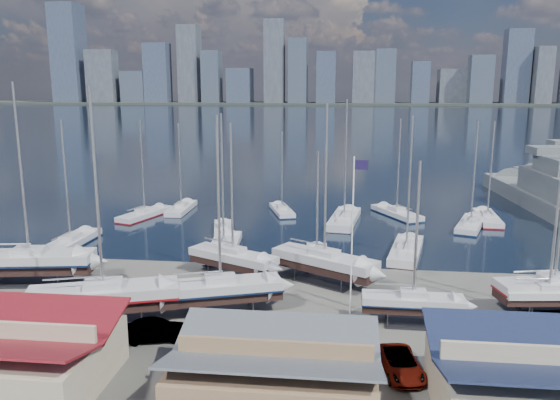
# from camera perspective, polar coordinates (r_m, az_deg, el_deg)

# --- Properties ---
(ground) EXTENTS (1400.00, 1400.00, 0.00)m
(ground) POSITION_cam_1_polar(r_m,az_deg,el_deg) (49.67, 1.74, -10.59)
(ground) COLOR #605E59
(ground) RESTS_ON ground
(water) EXTENTS (1400.00, 600.00, 0.40)m
(water) POSITION_cam_1_polar(r_m,az_deg,el_deg) (356.33, 5.95, 8.59)
(water) COLOR #172435
(water) RESTS_ON ground
(far_shore) EXTENTS (1400.00, 80.00, 2.20)m
(far_shore) POSITION_cam_1_polar(r_m,az_deg,el_deg) (616.07, 6.24, 9.99)
(far_shore) COLOR #2D332D
(far_shore) RESTS_ON ground
(skyline) EXTENTS (639.14, 43.80, 107.69)m
(skyline) POSITION_cam_1_polar(r_m,az_deg,el_deg) (610.01, 5.56, 13.56)
(skyline) COLOR #475166
(skyline) RESTS_ON far_shore
(shed_grey) EXTENTS (12.60, 8.40, 4.17)m
(shed_grey) POSITION_cam_1_polar(r_m,az_deg,el_deg) (34.36, -0.57, -17.36)
(shed_grey) COLOR #8C6B4C
(shed_grey) RESTS_ON ground
(shed_blue) EXTENTS (13.65, 9.45, 4.71)m
(shed_blue) POSITION_cam_1_polar(r_m,az_deg,el_deg) (36.17, 26.70, -16.63)
(shed_blue) COLOR #BFB293
(shed_blue) RESTS_ON ground
(sailboat_cradle_0) EXTENTS (12.51, 5.25, 19.34)m
(sailboat_cradle_0) POSITION_cam_1_polar(r_m,az_deg,el_deg) (58.56, -24.67, -5.86)
(sailboat_cradle_0) COLOR #2D2D33
(sailboat_cradle_0) RESTS_ON ground
(sailboat_cradle_1) EXTENTS (12.36, 6.93, 19.02)m
(sailboat_cradle_1) POSITION_cam_1_polar(r_m,az_deg,el_deg) (46.96, -17.94, -9.61)
(sailboat_cradle_1) COLOR #2D2D33
(sailboat_cradle_1) RESTS_ON ground
(sailboat_cradle_2) EXTENTS (9.67, 6.66, 15.54)m
(sailboat_cradle_2) POSITION_cam_1_polar(r_m,az_deg,el_deg) (55.08, -4.94, -6.08)
(sailboat_cradle_2) COLOR #2D2D33
(sailboat_cradle_2) RESTS_ON ground
(sailboat_cradle_3) EXTENTS (10.74, 6.13, 16.69)m
(sailboat_cradle_3) POSITION_cam_1_polar(r_m,az_deg,el_deg) (46.84, -6.22, -9.29)
(sailboat_cradle_3) COLOR #2D2D33
(sailboat_cradle_3) RESTS_ON ground
(sailboat_cradle_4) EXTENTS (10.73, 8.05, 17.36)m
(sailboat_cradle_4) POSITION_cam_1_polar(r_m,az_deg,el_deg) (53.65, 4.66, -6.46)
(sailboat_cradle_4) COLOR #2D2D33
(sailboat_cradle_4) RESTS_ON ground
(sailboat_cradle_5) EXTENTS (8.18, 2.40, 13.38)m
(sailboat_cradle_5) POSITION_cam_1_polar(r_m,az_deg,el_deg) (45.67, 13.72, -10.37)
(sailboat_cradle_5) COLOR #2D2D33
(sailboat_cradle_5) RESTS_ON ground
(sailboat_cradle_6) EXTENTS (10.25, 4.87, 15.98)m
(sailboat_cradle_6) POSITION_cam_1_polar(r_m,az_deg,el_deg) (52.46, 26.69, -8.23)
(sailboat_cradle_6) COLOR #2D2D33
(sailboat_cradle_6) RESTS_ON ground
(sailboat_cradle_7) EXTENTS (7.71, 2.98, 12.55)m
(sailboat_cradle_7) POSITION_cam_1_polar(r_m,az_deg,el_deg) (51.19, 26.25, -8.88)
(sailboat_cradle_7) COLOR #2D2D33
(sailboat_cradle_7) RESTS_ON ground
(sailboat_moored_0) EXTENTS (3.30, 10.69, 15.85)m
(sailboat_moored_0) POSITION_cam_1_polar(r_m,az_deg,el_deg) (70.69, -21.01, -4.29)
(sailboat_moored_0) COLOR black
(sailboat_moored_0) RESTS_ON water
(sailboat_moored_1) EXTENTS (5.78, 10.35, 14.92)m
(sailboat_moored_1) POSITION_cam_1_polar(r_m,az_deg,el_deg) (82.84, -13.95, -1.57)
(sailboat_moored_1) COLOR black
(sailboat_moored_1) RESTS_ON water
(sailboat_moored_2) EXTENTS (2.70, 9.40, 14.17)m
(sailboat_moored_2) POSITION_cam_1_polar(r_m,az_deg,el_deg) (85.65, -10.26, -0.97)
(sailboat_moored_2) COLOR black
(sailboat_moored_2) RESTS_ON water
(sailboat_moored_3) EXTENTS (4.01, 11.43, 16.78)m
(sailboat_moored_3) POSITION_cam_1_polar(r_m,az_deg,el_deg) (64.16, -5.88, -5.14)
(sailboat_moored_3) COLOR black
(sailboat_moored_3) RESTS_ON water
(sailboat_moored_4) EXTENTS (4.06, 8.51, 12.40)m
(sailboat_moored_4) POSITION_cam_1_polar(r_m,az_deg,el_deg) (72.61, -5.96, -3.13)
(sailboat_moored_4) COLOR black
(sailboat_moored_4) RESTS_ON water
(sailboat_moored_5) EXTENTS (5.00, 9.03, 13.00)m
(sailboat_moored_5) POSITION_cam_1_polar(r_m,az_deg,el_deg) (83.05, 0.20, -1.19)
(sailboat_moored_5) COLOR black
(sailboat_moored_5) RESTS_ON water
(sailboat_moored_6) EXTENTS (2.79, 8.62, 12.73)m
(sailboat_moored_6) POSITION_cam_1_polar(r_m,az_deg,el_deg) (60.97, 3.85, -6.01)
(sailboat_moored_6) COLOR black
(sailboat_moored_6) RESTS_ON water
(sailboat_moored_7) EXTENTS (5.01, 12.33, 18.08)m
(sailboat_moored_7) POSITION_cam_1_polar(r_m,az_deg,el_deg) (77.55, 6.72, -2.19)
(sailboat_moored_7) COLOR black
(sailboat_moored_7) RESTS_ON water
(sailboat_moored_8) EXTENTS (7.28, 10.24, 15.10)m
(sailboat_moored_8) POSITION_cam_1_polar(r_m,az_deg,el_deg) (82.94, 12.08, -1.47)
(sailboat_moored_8) COLOR black
(sailboat_moored_8) RESTS_ON water
(sailboat_moored_9) EXTENTS (5.25, 11.37, 16.57)m
(sailboat_moored_9) POSITION_cam_1_polar(r_m,az_deg,el_deg) (64.27, 13.04, -5.35)
(sailboat_moored_9) COLOR black
(sailboat_moored_9) RESTS_ON water
(sailboat_moored_10) EXTENTS (6.16, 10.55, 15.24)m
(sailboat_moored_10) POSITION_cam_1_polar(r_m,az_deg,el_deg) (78.85, 19.29, -2.56)
(sailboat_moored_10) COLOR black
(sailboat_moored_10) RESTS_ON water
(sailboat_moored_11) EXTENTS (3.42, 10.14, 14.92)m
(sailboat_moored_11) POSITION_cam_1_polar(r_m,az_deg,el_deg) (83.43, 20.81, -1.91)
(sailboat_moored_11) COLOR black
(sailboat_moored_11) RESTS_ON water
(naval_ship_east) EXTENTS (10.41, 46.58, 18.16)m
(naval_ship_east) POSITION_cam_1_polar(r_m,az_deg,el_deg) (93.32, 26.86, -0.18)
(naval_ship_east) COLOR slate
(naval_ship_east) RESTS_ON water
(car_a) EXTENTS (3.21, 4.63, 1.46)m
(car_a) POSITION_cam_1_polar(r_m,az_deg,el_deg) (43.73, -20.56, -13.55)
(car_a) COLOR gray
(car_a) RESTS_ON ground
(car_b) EXTENTS (5.14, 2.93, 1.60)m
(car_b) POSITION_cam_1_polar(r_m,az_deg,el_deg) (43.39, -12.88, -13.17)
(car_b) COLOR gray
(car_b) RESTS_ON ground
(car_c) EXTENTS (3.17, 5.48, 1.44)m
(car_c) POSITION_cam_1_polar(r_m,az_deg,el_deg) (38.90, 12.53, -16.36)
(car_c) COLOR gray
(car_c) RESTS_ON ground
(car_d) EXTENTS (3.55, 5.02, 1.35)m
(car_d) POSITION_cam_1_polar(r_m,az_deg,el_deg) (40.61, 4.79, -14.90)
(car_d) COLOR gray
(car_d) RESTS_ON ground
(flagpole) EXTENTS (1.18, 0.12, 13.42)m
(flagpole) POSITION_cam_1_polar(r_m,az_deg,el_deg) (45.07, 7.71, -2.55)
(flagpole) COLOR white
(flagpole) RESTS_ON ground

